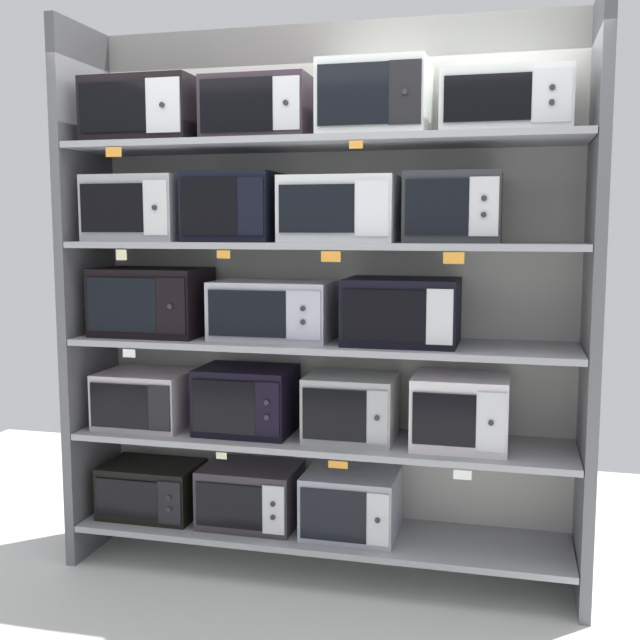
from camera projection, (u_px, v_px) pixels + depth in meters
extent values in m
cube|color=beige|center=(333.00, 296.00, 3.99)|extent=(2.60, 0.04, 2.69)
cube|color=#5B5B5E|center=(88.00, 296.00, 4.02)|extent=(0.05, 0.51, 2.69)
cube|color=#5B5B5E|center=(592.00, 308.00, 3.43)|extent=(0.05, 0.51, 2.69)
cube|color=#99999E|center=(320.00, 533.00, 3.86)|extent=(2.40, 0.51, 0.03)
cube|color=black|center=(152.00, 489.00, 4.06)|extent=(0.49, 0.33, 0.27)
cube|color=black|center=(127.00, 499.00, 3.91)|extent=(0.34, 0.01, 0.20)
cube|color=black|center=(169.00, 503.00, 3.86)|extent=(0.12, 0.01, 0.21)
cylinder|color=#262628|center=(169.00, 509.00, 3.85)|extent=(0.02, 0.01, 0.02)
cylinder|color=#262628|center=(168.00, 498.00, 3.84)|extent=(0.02, 0.01, 0.02)
cube|color=#332C32|center=(251.00, 495.00, 3.93)|extent=(0.47, 0.34, 0.30)
cube|color=black|center=(229.00, 506.00, 3.77)|extent=(0.34, 0.01, 0.22)
cube|color=silver|center=(273.00, 510.00, 3.72)|extent=(0.11, 0.01, 0.24)
cylinder|color=#262628|center=(273.00, 517.00, 3.71)|extent=(0.02, 0.01, 0.02)
cylinder|color=#262628|center=(273.00, 504.00, 3.71)|extent=(0.02, 0.01, 0.02)
cube|color=#9A9BAA|center=(352.00, 502.00, 3.81)|extent=(0.45, 0.37, 0.31)
cube|color=black|center=(333.00, 516.00, 3.63)|extent=(0.31, 0.01, 0.24)
cube|color=silver|center=(378.00, 520.00, 3.58)|extent=(0.10, 0.01, 0.25)
cylinder|color=#262628|center=(377.00, 520.00, 3.57)|extent=(0.02, 0.01, 0.02)
cube|color=#99999E|center=(320.00, 440.00, 3.81)|extent=(2.40, 0.51, 0.03)
cube|color=#BDB1B9|center=(146.00, 398.00, 4.01)|extent=(0.45, 0.36, 0.28)
cube|color=black|center=(119.00, 406.00, 3.84)|extent=(0.31, 0.01, 0.22)
cube|color=black|center=(159.00, 408.00, 3.79)|extent=(0.11, 0.01, 0.22)
cube|color=black|center=(247.00, 400.00, 3.88)|extent=(0.46, 0.34, 0.33)
cube|color=black|center=(224.00, 407.00, 3.72)|extent=(0.32, 0.01, 0.25)
cube|color=black|center=(267.00, 410.00, 3.67)|extent=(0.12, 0.01, 0.26)
cylinder|color=#262628|center=(267.00, 417.00, 3.66)|extent=(0.02, 0.01, 0.02)
cylinder|color=#262628|center=(267.00, 402.00, 3.66)|extent=(0.02, 0.01, 0.02)
cube|color=#A5A7A6|center=(351.00, 407.00, 3.75)|extent=(0.42, 0.33, 0.31)
cube|color=black|center=(334.00, 415.00, 3.60)|extent=(0.30, 0.01, 0.24)
cube|color=#A5A7A6|center=(377.00, 417.00, 3.55)|extent=(0.10, 0.01, 0.25)
cylinder|color=#262628|center=(377.00, 418.00, 3.54)|extent=(0.02, 0.01, 0.02)
cube|color=silver|center=(461.00, 411.00, 3.62)|extent=(0.43, 0.35, 0.33)
cube|color=black|center=(444.00, 420.00, 3.46)|extent=(0.28, 0.01, 0.23)
cube|color=silver|center=(491.00, 422.00, 3.41)|extent=(0.13, 0.01, 0.27)
cylinder|color=#262628|center=(491.00, 423.00, 3.41)|extent=(0.02, 0.01, 0.02)
cube|color=beige|center=(221.00, 456.00, 3.66)|extent=(0.05, 0.00, 0.03)
cube|color=orange|center=(338.00, 465.00, 3.53)|extent=(0.09, 0.00, 0.03)
cube|color=white|center=(462.00, 475.00, 3.40)|extent=(0.08, 0.00, 0.04)
cube|color=#99999E|center=(320.00, 344.00, 3.75)|extent=(2.40, 0.51, 0.03)
cube|color=black|center=(152.00, 302.00, 3.94)|extent=(0.54, 0.36, 0.34)
cube|color=black|center=(122.00, 305.00, 3.77)|extent=(0.36, 0.01, 0.26)
cube|color=black|center=(171.00, 306.00, 3.71)|extent=(0.15, 0.01, 0.27)
cylinder|color=#262628|center=(170.00, 306.00, 3.70)|extent=(0.02, 0.01, 0.02)
cube|color=#B4B3C1|center=(273.00, 310.00, 3.79)|extent=(0.58, 0.33, 0.28)
cube|color=black|center=(247.00, 314.00, 3.64)|extent=(0.38, 0.01, 0.22)
cube|color=#B4B3C1|center=(303.00, 315.00, 3.58)|extent=(0.16, 0.01, 0.23)
cylinder|color=#262628|center=(303.00, 322.00, 3.57)|extent=(0.02, 0.01, 0.02)
cylinder|color=#262628|center=(303.00, 309.00, 3.57)|extent=(0.02, 0.01, 0.02)
cube|color=black|center=(402.00, 311.00, 3.64)|extent=(0.52, 0.38, 0.31)
cube|color=black|center=(384.00, 315.00, 3.46)|extent=(0.37, 0.01, 0.23)
cube|color=silver|center=(440.00, 317.00, 3.40)|extent=(0.12, 0.01, 0.24)
cube|color=white|center=(129.00, 353.00, 3.72)|extent=(0.06, 0.00, 0.04)
cube|color=#99999E|center=(320.00, 245.00, 3.69)|extent=(2.40, 0.51, 0.03)
cube|color=#A1A0AA|center=(144.00, 209.00, 3.89)|extent=(0.47, 0.42, 0.32)
cube|color=black|center=(112.00, 208.00, 3.70)|extent=(0.32, 0.01, 0.23)
cube|color=silver|center=(155.00, 208.00, 3.64)|extent=(0.12, 0.01, 0.25)
cylinder|color=#262628|center=(154.00, 208.00, 3.63)|extent=(0.02, 0.01, 0.02)
cube|color=black|center=(237.00, 207.00, 3.77)|extent=(0.42, 0.41, 0.33)
cube|color=black|center=(209.00, 206.00, 3.58)|extent=(0.28, 0.01, 0.26)
cube|color=black|center=(250.00, 206.00, 3.54)|extent=(0.12, 0.01, 0.26)
cube|color=silver|center=(342.00, 209.00, 3.65)|extent=(0.53, 0.38, 0.30)
cube|color=black|center=(316.00, 209.00, 3.48)|extent=(0.35, 0.01, 0.21)
cube|color=silver|center=(372.00, 208.00, 3.42)|extent=(0.15, 0.01, 0.24)
cube|color=#2E3033|center=(454.00, 208.00, 3.52)|extent=(0.42, 0.34, 0.31)
cube|color=black|center=(437.00, 207.00, 3.37)|extent=(0.27, 0.01, 0.24)
cube|color=silver|center=(484.00, 206.00, 3.32)|extent=(0.12, 0.01, 0.25)
cylinder|color=#262628|center=(484.00, 215.00, 3.32)|extent=(0.02, 0.01, 0.02)
cylinder|color=#262628|center=(484.00, 198.00, 3.31)|extent=(0.02, 0.01, 0.02)
cube|color=beige|center=(121.00, 255.00, 3.67)|extent=(0.05, 0.00, 0.05)
cube|color=orange|center=(224.00, 254.00, 3.54)|extent=(0.06, 0.00, 0.04)
cube|color=orange|center=(331.00, 257.00, 3.42)|extent=(0.09, 0.00, 0.05)
cube|color=orange|center=(454.00, 258.00, 3.30)|extent=(0.09, 0.00, 0.05)
cube|color=#99999E|center=(320.00, 143.00, 3.64)|extent=(2.40, 0.51, 0.03)
cube|color=black|center=(147.00, 112.00, 3.83)|extent=(0.54, 0.39, 0.31)
cube|color=black|center=(113.00, 107.00, 3.65)|extent=(0.34, 0.01, 0.23)
cube|color=silver|center=(163.00, 105.00, 3.59)|extent=(0.17, 0.01, 0.25)
cylinder|color=#262628|center=(162.00, 105.00, 3.58)|extent=(0.02, 0.01, 0.02)
cube|color=#31262E|center=(260.00, 110.00, 3.69)|extent=(0.50, 0.34, 0.29)
cube|color=black|center=(236.00, 105.00, 3.53)|extent=(0.35, 0.01, 0.24)
cube|color=silver|center=(286.00, 103.00, 3.48)|extent=(0.12, 0.01, 0.23)
cylinder|color=#262628|center=(286.00, 103.00, 3.47)|extent=(0.02, 0.01, 0.02)
cube|color=white|center=(376.00, 101.00, 3.55)|extent=(0.48, 0.41, 0.33)
cube|color=black|center=(353.00, 94.00, 3.37)|extent=(0.31, 0.01, 0.26)
cube|color=black|center=(405.00, 92.00, 3.31)|extent=(0.14, 0.01, 0.27)
cylinder|color=#262628|center=(405.00, 92.00, 3.31)|extent=(0.02, 0.01, 0.02)
cube|color=silver|center=(506.00, 103.00, 3.42)|extent=(0.55, 0.35, 0.27)
cube|color=black|center=(487.00, 98.00, 3.26)|extent=(0.36, 0.01, 0.19)
cube|color=silver|center=(552.00, 95.00, 3.20)|extent=(0.16, 0.01, 0.22)
cylinder|color=#262628|center=(552.00, 102.00, 3.20)|extent=(0.02, 0.01, 0.02)
cylinder|color=#262628|center=(552.00, 87.00, 3.19)|extent=(0.02, 0.01, 0.02)
cube|color=orange|center=(114.00, 152.00, 3.61)|extent=(0.08, 0.00, 0.04)
cube|color=orange|center=(356.00, 145.00, 3.34)|extent=(0.06, 0.00, 0.03)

